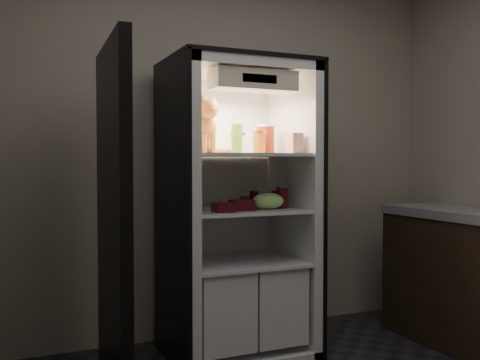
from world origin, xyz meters
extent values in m
plane|color=#AEA391|center=(0.00, 1.80, 1.35)|extent=(3.60, 0.00, 3.60)
cube|color=white|center=(0.00, 1.67, 0.93)|extent=(0.85, 0.06, 1.85)
cube|color=white|center=(-0.40, 1.35, 0.93)|extent=(0.06, 0.70, 1.85)
cube|color=white|center=(0.40, 1.35, 0.93)|extent=(0.06, 0.70, 1.85)
cube|color=white|center=(0.00, 1.35, 1.82)|extent=(0.85, 0.70, 0.06)
cube|color=white|center=(0.00, 1.35, 0.03)|extent=(0.85, 0.70, 0.06)
cube|color=black|center=(-0.44, 1.35, 0.93)|extent=(0.02, 0.72, 1.87)
cube|color=black|center=(0.44, 1.35, 0.93)|extent=(0.02, 0.72, 1.87)
cube|color=black|center=(0.00, 1.35, 1.86)|extent=(0.90, 0.72, 0.02)
cube|color=white|center=(0.00, 1.32, 1.28)|extent=(0.73, 0.62, 0.02)
cube|color=white|center=(0.00, 1.32, 0.93)|extent=(0.73, 0.62, 0.02)
cube|color=white|center=(-0.18, 1.32, 0.35)|extent=(0.34, 0.58, 0.48)
cube|color=white|center=(0.18, 1.32, 0.35)|extent=(0.34, 0.58, 0.48)
cube|color=white|center=(0.00, 1.32, 0.60)|extent=(0.73, 0.62, 0.02)
cube|color=#EFE0C4|center=(0.00, 1.11, 1.72)|extent=(0.52, 0.18, 0.12)
cube|color=black|center=(0.00, 1.02, 1.72)|extent=(0.22, 0.01, 0.05)
cube|color=black|center=(-0.85, 1.01, 0.93)|extent=(0.10, 0.87, 1.85)
cube|color=white|center=(-0.85, 0.95, 0.55)|extent=(0.09, 0.64, 0.12)
cube|color=white|center=(-0.85, 0.95, 1.05)|extent=(0.09, 0.64, 0.12)
ellipsoid|color=#B55D17|center=(-0.23, 1.42, 1.38)|extent=(0.18, 0.23, 0.19)
ellipsoid|color=#B55D17|center=(-0.22, 1.33, 1.45)|extent=(0.15, 0.14, 0.16)
sphere|color=#C15C25|center=(-0.22, 1.27, 1.56)|extent=(0.12, 0.12, 0.12)
sphere|color=#C15C25|center=(-0.22, 1.22, 1.54)|extent=(0.05, 0.05, 0.05)
cone|color=#C15C25|center=(-0.26, 1.28, 1.61)|extent=(0.05, 0.05, 0.05)
cone|color=#C15C25|center=(-0.19, 1.28, 1.61)|extent=(0.05, 0.05, 0.05)
cylinder|color=#B55D17|center=(-0.25, 1.27, 1.35)|extent=(0.03, 0.03, 0.12)
cylinder|color=#B55D17|center=(-0.19, 1.27, 1.35)|extent=(0.03, 0.03, 0.12)
cylinder|color=#B55D17|center=(-0.13, 1.34, 1.31)|extent=(0.20, 0.12, 0.03)
cylinder|color=#217C28|center=(-0.02, 1.32, 1.38)|extent=(0.07, 0.07, 0.17)
cylinder|color=#217C28|center=(-0.02, 1.32, 1.47)|extent=(0.07, 0.07, 0.02)
cylinder|color=white|center=(0.06, 1.48, 1.35)|extent=(0.10, 0.10, 0.12)
cylinder|color=#1834AD|center=(0.06, 1.48, 1.42)|extent=(0.10, 0.10, 0.02)
cylinder|color=maroon|center=(0.14, 1.32, 1.36)|extent=(0.08, 0.08, 0.13)
cylinder|color=gold|center=(0.14, 1.32, 1.43)|extent=(0.08, 0.08, 0.01)
cylinder|color=#A73116|center=(0.23, 1.41, 1.38)|extent=(0.11, 0.11, 0.18)
cylinder|color=white|center=(0.23, 1.41, 1.48)|extent=(0.12, 0.12, 0.02)
cube|color=white|center=(0.30, 1.14, 1.35)|extent=(0.07, 0.07, 0.13)
cylinder|color=black|center=(0.14, 1.39, 0.99)|extent=(0.06, 0.06, 0.11)
cylinder|color=#B2B2B2|center=(0.14, 1.39, 1.05)|extent=(0.06, 0.06, 0.00)
cylinder|color=black|center=(0.26, 1.31, 0.99)|extent=(0.06, 0.06, 0.11)
cylinder|color=#B2B2B2|center=(0.26, 1.31, 1.05)|extent=(0.06, 0.06, 0.00)
cylinder|color=black|center=(0.26, 1.24, 1.01)|extent=(0.07, 0.07, 0.13)
cylinder|color=#B2B2B2|center=(0.26, 1.24, 1.08)|extent=(0.07, 0.07, 0.00)
cylinder|color=#523617|center=(0.06, 1.38, 0.98)|extent=(0.06, 0.06, 0.08)
cylinder|color=#B2B2B2|center=(0.06, 1.38, 1.02)|extent=(0.06, 0.06, 0.01)
ellipsoid|color=#94D563|center=(0.15, 1.21, 0.99)|extent=(0.21, 0.15, 0.10)
cube|color=#4D0C14|center=(-0.18, 1.13, 0.97)|extent=(0.11, 0.11, 0.06)
cube|color=#4D0C14|center=(-0.04, 1.19, 0.97)|extent=(0.13, 0.13, 0.06)
camera|label=1|loc=(-1.36, -1.78, 1.24)|focal=40.00mm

